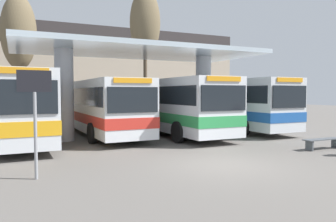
{
  "coord_description": "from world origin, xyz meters",
  "views": [
    {
      "loc": [
        -6.31,
        -9.06,
        2.42
      ],
      "look_at": [
        0.0,
        4.42,
        1.6
      ],
      "focal_mm": 35.0,
      "sensor_mm": 36.0,
      "label": 1
    }
  ],
  "objects_px": {
    "transit_bus_right_bay": "(173,104)",
    "info_sign_platform": "(35,102)",
    "transit_bus_left_bay": "(19,104)",
    "transit_bus_center_bay": "(98,105)",
    "waiting_bench_mid_platform": "(323,141)",
    "poplar_tree_behind_right": "(145,24)",
    "transit_bus_far_right_bay": "(225,102)",
    "poplar_tree_behind_left": "(19,33)"
  },
  "relations": [
    {
      "from": "transit_bus_far_right_bay",
      "to": "poplar_tree_behind_right",
      "type": "distance_m",
      "value": 11.08
    },
    {
      "from": "transit_bus_center_bay",
      "to": "waiting_bench_mid_platform",
      "type": "relative_size",
      "value": 6.18
    },
    {
      "from": "transit_bus_right_bay",
      "to": "transit_bus_left_bay",
      "type": "bearing_deg",
      "value": -6.48
    },
    {
      "from": "info_sign_platform",
      "to": "poplar_tree_behind_right",
      "type": "xyz_separation_m",
      "value": [
        9.88,
        17.09,
        6.25
      ]
    },
    {
      "from": "transit_bus_right_bay",
      "to": "transit_bus_far_right_bay",
      "type": "height_order",
      "value": "transit_bus_far_right_bay"
    },
    {
      "from": "transit_bus_left_bay",
      "to": "poplar_tree_behind_left",
      "type": "bearing_deg",
      "value": -91.77
    },
    {
      "from": "info_sign_platform",
      "to": "waiting_bench_mid_platform",
      "type": "bearing_deg",
      "value": 0.16
    },
    {
      "from": "waiting_bench_mid_platform",
      "to": "poplar_tree_behind_right",
      "type": "distance_m",
      "value": 18.93
    },
    {
      "from": "transit_bus_center_bay",
      "to": "poplar_tree_behind_right",
      "type": "distance_m",
      "value": 11.64
    },
    {
      "from": "transit_bus_far_right_bay",
      "to": "info_sign_platform",
      "type": "relative_size",
      "value": 3.74
    },
    {
      "from": "transit_bus_right_bay",
      "to": "info_sign_platform",
      "type": "height_order",
      "value": "transit_bus_right_bay"
    },
    {
      "from": "waiting_bench_mid_platform",
      "to": "transit_bus_left_bay",
      "type": "bearing_deg",
      "value": 144.84
    },
    {
      "from": "transit_bus_left_bay",
      "to": "transit_bus_center_bay",
      "type": "bearing_deg",
      "value": -163.6
    },
    {
      "from": "poplar_tree_behind_right",
      "to": "poplar_tree_behind_left",
      "type": "bearing_deg",
      "value": 168.87
    },
    {
      "from": "transit_bus_center_bay",
      "to": "waiting_bench_mid_platform",
      "type": "height_order",
      "value": "transit_bus_center_bay"
    },
    {
      "from": "transit_bus_far_right_bay",
      "to": "poplar_tree_behind_left",
      "type": "xyz_separation_m",
      "value": [
        -12.47,
        10.51,
        5.35
      ]
    },
    {
      "from": "waiting_bench_mid_platform",
      "to": "poplar_tree_behind_left",
      "type": "bearing_deg",
      "value": 121.28
    },
    {
      "from": "transit_bus_left_bay",
      "to": "waiting_bench_mid_platform",
      "type": "relative_size",
      "value": 5.86
    },
    {
      "from": "transit_bus_center_bay",
      "to": "transit_bus_right_bay",
      "type": "relative_size",
      "value": 1.18
    },
    {
      "from": "transit_bus_left_bay",
      "to": "waiting_bench_mid_platform",
      "type": "bearing_deg",
      "value": 144.18
    },
    {
      "from": "transit_bus_center_bay",
      "to": "transit_bus_right_bay",
      "type": "height_order",
      "value": "transit_bus_right_bay"
    },
    {
      "from": "info_sign_platform",
      "to": "transit_bus_right_bay",
      "type": "bearing_deg",
      "value": 43.43
    },
    {
      "from": "poplar_tree_behind_left",
      "to": "poplar_tree_behind_right",
      "type": "bearing_deg",
      "value": -11.13
    },
    {
      "from": "transit_bus_left_bay",
      "to": "transit_bus_far_right_bay",
      "type": "xyz_separation_m",
      "value": [
        12.68,
        0.22,
        -0.04
      ]
    },
    {
      "from": "info_sign_platform",
      "to": "transit_bus_center_bay",
      "type": "bearing_deg",
      "value": 67.67
    },
    {
      "from": "poplar_tree_behind_right",
      "to": "transit_bus_left_bay",
      "type": "bearing_deg",
      "value": -139.33
    },
    {
      "from": "transit_bus_right_bay",
      "to": "info_sign_platform",
      "type": "distance_m",
      "value": 10.86
    },
    {
      "from": "transit_bus_center_bay",
      "to": "poplar_tree_behind_left",
      "type": "xyz_separation_m",
      "value": [
        -4.07,
        9.42,
        5.43
      ]
    },
    {
      "from": "transit_bus_right_bay",
      "to": "poplar_tree_behind_right",
      "type": "height_order",
      "value": "poplar_tree_behind_right"
    },
    {
      "from": "transit_bus_right_bay",
      "to": "poplar_tree_behind_left",
      "type": "height_order",
      "value": "poplar_tree_behind_left"
    },
    {
      "from": "transit_bus_far_right_bay",
      "to": "waiting_bench_mid_platform",
      "type": "relative_size",
      "value": 5.77
    },
    {
      "from": "transit_bus_center_bay",
      "to": "waiting_bench_mid_platform",
      "type": "bearing_deg",
      "value": 126.48
    },
    {
      "from": "transit_bus_right_bay",
      "to": "poplar_tree_behind_right",
      "type": "relative_size",
      "value": 0.9
    },
    {
      "from": "transit_bus_center_bay",
      "to": "waiting_bench_mid_platform",
      "type": "distance_m",
      "value": 12.25
    },
    {
      "from": "transit_bus_left_bay",
      "to": "poplar_tree_behind_left",
      "type": "distance_m",
      "value": 11.98
    },
    {
      "from": "transit_bus_left_bay",
      "to": "transit_bus_right_bay",
      "type": "bearing_deg",
      "value": 173.39
    },
    {
      "from": "waiting_bench_mid_platform",
      "to": "poplar_tree_behind_right",
      "type": "xyz_separation_m",
      "value": [
        -1.56,
        17.06,
        8.07
      ]
    },
    {
      "from": "transit_bus_center_bay",
      "to": "info_sign_platform",
      "type": "bearing_deg",
      "value": 66.2
    },
    {
      "from": "transit_bus_right_bay",
      "to": "transit_bus_far_right_bay",
      "type": "relative_size",
      "value": 0.91
    },
    {
      "from": "poplar_tree_behind_left",
      "to": "poplar_tree_behind_right",
      "type": "distance_m",
      "value": 10.27
    },
    {
      "from": "transit_bus_center_bay",
      "to": "info_sign_platform",
      "type": "relative_size",
      "value": 4.0
    },
    {
      "from": "transit_bus_right_bay",
      "to": "waiting_bench_mid_platform",
      "type": "xyz_separation_m",
      "value": [
        3.56,
        -7.43,
        -1.44
      ]
    }
  ]
}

